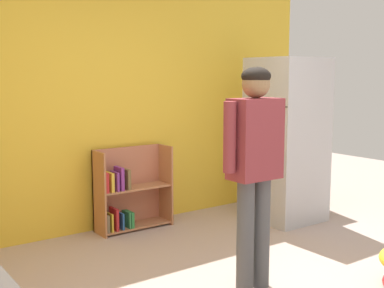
# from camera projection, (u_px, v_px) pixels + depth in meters

# --- Properties ---
(back_wall) EXTENTS (5.20, 0.06, 2.70)m
(back_wall) POSITION_uv_depth(u_px,v_px,m) (110.00, 99.00, 5.16)
(back_wall) COLOR yellow
(back_wall) RESTS_ON ground
(refrigerator) EXTENTS (0.73, 0.68, 1.78)m
(refrigerator) POSITION_uv_depth(u_px,v_px,m) (286.00, 140.00, 5.48)
(refrigerator) COLOR #B7BABF
(refrigerator) RESTS_ON ground
(bookshelf) EXTENTS (0.80, 0.28, 0.85)m
(bookshelf) POSITION_uv_depth(u_px,v_px,m) (128.00, 194.00, 5.20)
(bookshelf) COLOR #B5744C
(bookshelf) RESTS_ON ground
(standing_person) EXTENTS (0.57, 0.22, 1.65)m
(standing_person) POSITION_uv_depth(u_px,v_px,m) (255.00, 158.00, 3.64)
(standing_person) COLOR #4B4D50
(standing_person) RESTS_ON ground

